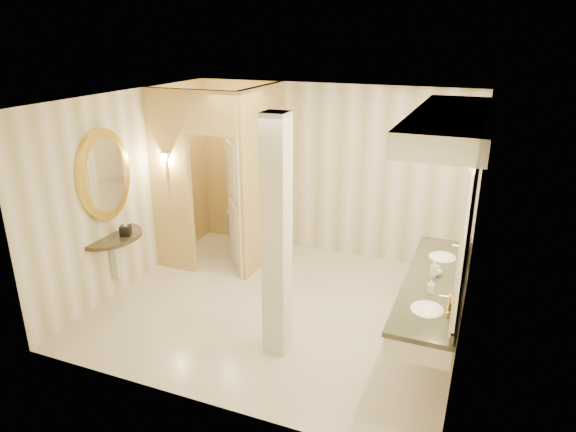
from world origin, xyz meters
name	(u,v)px	position (x,y,z in m)	size (l,w,h in m)	color
floor	(280,306)	(0.00, 0.00, 0.00)	(4.50, 4.50, 0.00)	beige
ceiling	(279,99)	(0.00, 0.00, 2.70)	(4.50, 4.50, 0.00)	white
wall_back	(329,171)	(0.00, 2.00, 1.35)	(4.50, 0.02, 2.70)	silver
wall_front	(192,279)	(0.00, -2.00, 1.35)	(4.50, 0.02, 2.70)	silver
wall_left	(130,190)	(-2.25, 0.00, 1.35)	(0.02, 4.00, 2.70)	silver
wall_right	(471,236)	(2.25, 0.00, 1.35)	(0.02, 4.00, 2.70)	silver
toilet_closet	(234,178)	(-1.13, 0.96, 1.39)	(1.50, 1.55, 2.70)	#E5C078
wall_sconce	(166,158)	(-1.93, 0.43, 1.73)	(0.14, 0.14, 0.42)	gold
vanity	(445,216)	(1.98, -0.24, 1.63)	(0.75, 2.64, 2.09)	beige
console_shelf	(107,202)	(-2.21, -0.52, 1.34)	(0.93, 0.93, 1.91)	black
pillar	(277,240)	(0.35, -0.90, 1.35)	(0.26, 0.26, 2.70)	beige
tissue_box	(126,231)	(-2.03, -0.45, 0.94)	(0.13, 0.13, 0.13)	black
toilet	(244,226)	(-1.27, 1.52, 0.41)	(0.45, 0.80, 0.81)	white
soap_bottle_a	(431,286)	(1.94, -0.55, 0.95)	(0.07, 0.07, 0.15)	beige
soap_bottle_b	(438,271)	(1.96, -0.13, 0.94)	(0.10, 0.10, 0.13)	silver
soap_bottle_c	(434,269)	(1.91, -0.19, 0.98)	(0.08, 0.08, 0.21)	#C6B28C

